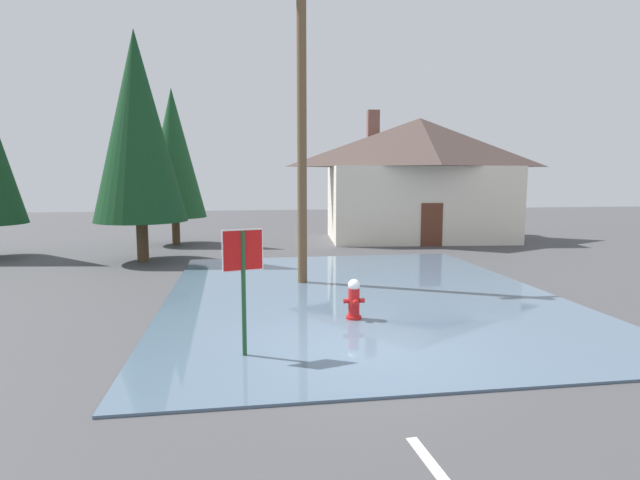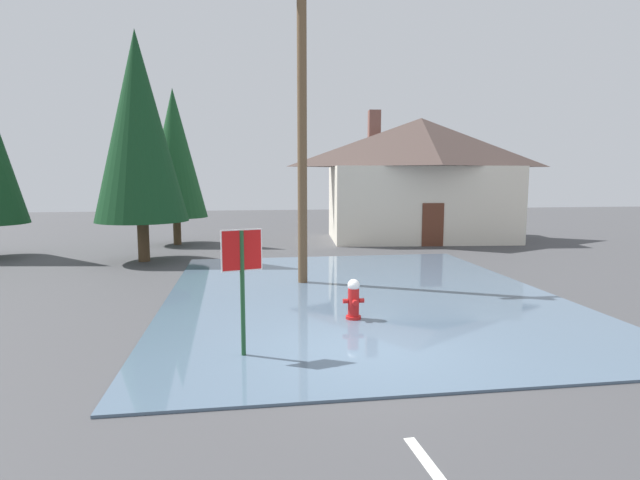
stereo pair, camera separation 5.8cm
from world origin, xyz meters
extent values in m
cube|color=#424244|center=(0.00, 0.00, -0.05)|extent=(80.00, 80.00, 0.10)
cube|color=#4C6075|center=(0.93, 4.42, 0.02)|extent=(10.27, 12.82, 0.05)
cube|color=silver|center=(0.24, -1.07, 0.00)|extent=(3.31, 0.46, 0.01)
cylinder|color=#1E4C28|center=(-2.19, 0.03, 1.14)|extent=(0.08, 0.08, 2.28)
cube|color=white|center=(-2.19, 0.03, 1.94)|extent=(0.71, 0.22, 0.73)
cube|color=red|center=(-2.19, 0.03, 1.94)|extent=(0.67, 0.21, 0.69)
cylinder|color=red|center=(0.23, 2.00, 0.06)|extent=(0.34, 0.34, 0.11)
cylinder|color=red|center=(0.23, 2.00, 0.43)|extent=(0.25, 0.25, 0.62)
sphere|color=white|center=(0.23, 2.00, 0.81)|extent=(0.27, 0.27, 0.27)
cylinder|color=red|center=(0.05, 2.00, 0.46)|extent=(0.11, 0.10, 0.10)
cylinder|color=red|center=(0.41, 2.00, 0.46)|extent=(0.11, 0.10, 0.10)
cylinder|color=red|center=(0.23, 1.82, 0.46)|extent=(0.12, 0.11, 0.12)
cylinder|color=brown|center=(-0.45, 6.07, 4.44)|extent=(0.28, 0.28, 8.89)
cube|color=silver|center=(6.66, 15.92, 1.85)|extent=(9.31, 5.96, 3.71)
pyramid|color=#473833|center=(6.66, 15.92, 4.91)|extent=(10.06, 6.44, 2.41)
cube|color=brown|center=(4.53, 17.05, 5.51)|extent=(0.65, 0.65, 2.17)
cube|color=#592D1E|center=(6.41, 13.33, 1.00)|extent=(1.00, 0.15, 2.00)
cylinder|color=#4C3823|center=(-5.36, 15.75, 0.65)|extent=(0.36, 0.36, 1.31)
cone|color=#194723|center=(-5.36, 15.75, 4.29)|extent=(2.91, 2.91, 5.96)
cylinder|color=#4C3823|center=(-5.98, 11.00, 0.77)|extent=(0.43, 0.43, 1.54)
cone|color=#143D1E|center=(-5.98, 11.00, 5.03)|extent=(3.41, 3.41, 7.00)
camera|label=1|loc=(-2.16, -8.69, 3.20)|focal=28.20mm
camera|label=2|loc=(-2.11, -8.70, 3.20)|focal=28.20mm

